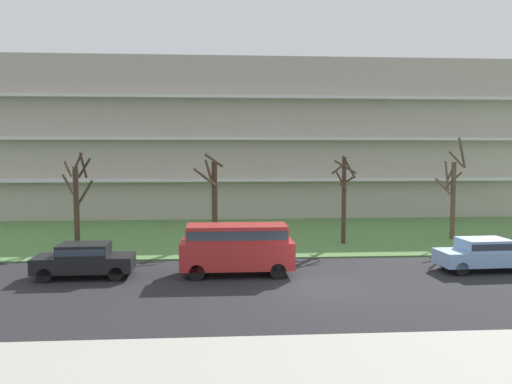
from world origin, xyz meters
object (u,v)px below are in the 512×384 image
object	(u,v)px
tree_right	(453,193)
sedan_blue_near_left	(484,253)
tree_center	(344,195)
sedan_black_center_right	(84,259)
tree_left	(214,198)
van_red_center_left	(237,245)
tree_far_left	(77,198)

from	to	relation	value
tree_right	sedan_blue_near_left	bearing A→B (deg)	-105.34
tree_center	sedan_black_center_right	distance (m)	15.85
tree_left	van_red_center_left	size ratio (longest dim) A/B	1.08
sedan_blue_near_left	van_red_center_left	world-z (taller)	van_red_center_left
tree_center	van_red_center_left	xyz separation A→B (m)	(-6.84, -7.51, -1.66)
tree_center	van_red_center_left	distance (m)	10.29
tree_center	sedan_blue_near_left	world-z (taller)	tree_center
tree_left	tree_center	bearing A→B (deg)	-5.91
tree_center	sedan_blue_near_left	size ratio (longest dim) A/B	1.22
van_red_center_left	tree_far_left	bearing A→B (deg)	-39.33
tree_right	tree_far_left	bearing A→B (deg)	-177.49
tree_center	van_red_center_left	world-z (taller)	tree_center
tree_center	sedan_blue_near_left	bearing A→B (deg)	-56.26
tree_far_left	tree_left	distance (m)	8.10
tree_right	sedan_black_center_right	xyz separation A→B (m)	(-21.16, -8.60, -2.20)
tree_far_left	sedan_blue_near_left	distance (m)	22.48
tree_far_left	tree_center	distance (m)	16.05
sedan_black_center_right	van_red_center_left	bearing A→B (deg)	178.82
tree_right	van_red_center_left	distance (m)	16.70
tree_far_left	van_red_center_left	world-z (taller)	tree_far_left
tree_right	sedan_blue_near_left	world-z (taller)	tree_right
tree_center	tree_right	distance (m)	7.46
tree_right	sedan_black_center_right	world-z (taller)	tree_right
tree_far_left	tree_left	world-z (taller)	tree_far_left
tree_far_left	sedan_black_center_right	distance (m)	8.17
sedan_blue_near_left	sedan_black_center_right	bearing A→B (deg)	-2.92
sedan_blue_near_left	van_red_center_left	distance (m)	11.87
tree_right	van_red_center_left	bearing A→B (deg)	-148.83
tree_left	tree_right	bearing A→B (deg)	0.96
tree_right	van_red_center_left	xyz separation A→B (m)	(-14.21, -8.60, -1.68)
van_red_center_left	tree_right	bearing A→B (deg)	-148.75
van_red_center_left	sedan_black_center_right	xyz separation A→B (m)	(-6.95, 0.00, -0.52)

